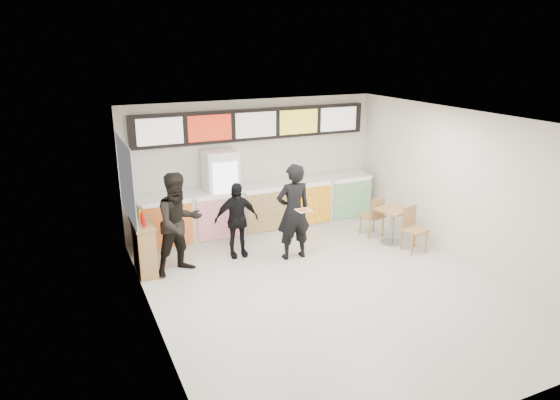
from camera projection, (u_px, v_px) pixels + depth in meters
floor at (328, 289)px, 8.87m from camera, size 7.00×7.00×0.00m
ceiling at (334, 120)px, 7.97m from camera, size 7.00×7.00×0.00m
wall_back at (254, 165)px, 11.46m from camera, size 6.00×0.00×6.00m
wall_left at (151, 236)px, 7.24m from camera, size 0.00×7.00×7.00m
wall_right at (466, 189)px, 9.61m from camera, size 0.00×7.00×7.00m
service_counter at (261, 208)px, 11.39m from camera, size 5.56×0.77×1.14m
menu_board at (255, 124)px, 11.10m from camera, size 5.50×0.14×0.70m
drinks_fridge at (221, 195)px, 10.90m from camera, size 0.70×0.67×2.00m
mirror_panel at (126, 180)px, 9.29m from camera, size 0.01×2.00×1.50m
customer_main at (293, 212)px, 9.90m from camera, size 0.73×0.49×1.96m
customer_left at (179, 223)px, 9.27m from camera, size 1.12×0.98×1.95m
customer_mid at (236, 220)px, 10.04m from camera, size 0.93×0.44×1.55m
pizza_slice at (304, 210)px, 9.45m from camera, size 0.36×0.36×0.02m
cafe_table at (393, 219)px, 10.75m from camera, size 0.82×1.66×0.94m
condiment_ledge at (144, 247)px, 9.39m from camera, size 0.36×0.89×1.19m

